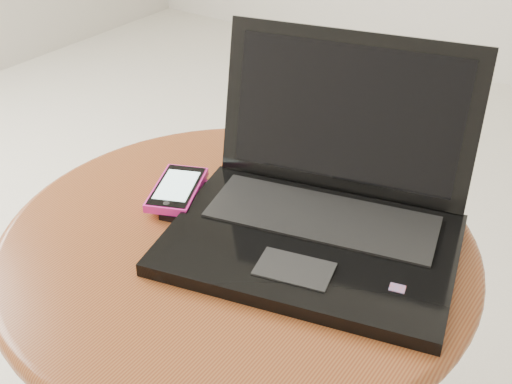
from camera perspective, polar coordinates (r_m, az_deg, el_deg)
The scene contains 4 objects.
table at distance 1.00m, azimuth -1.57°, elevation -9.13°, with size 0.69×0.69×0.55m.
laptop at distance 0.91m, azimuth 5.80°, elevation -1.09°, with size 0.45×0.41×0.25m.
phone_black at distance 0.99m, azimuth -5.58°, elevation -0.76°, with size 0.09×0.13×0.01m.
phone_pink at distance 1.00m, azimuth -6.98°, elevation 0.26°, with size 0.11×0.14×0.02m.
Camera 1 is at (0.47, -0.70, 1.10)m, focal length 45.32 mm.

